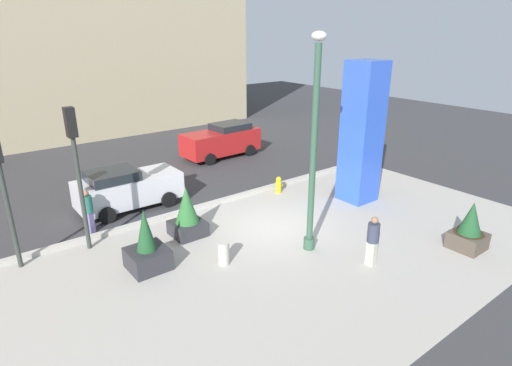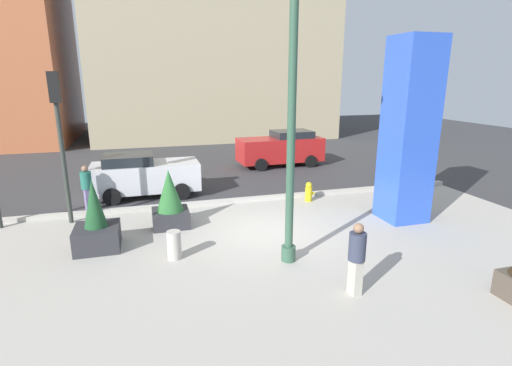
% 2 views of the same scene
% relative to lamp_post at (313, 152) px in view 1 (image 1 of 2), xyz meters
% --- Properties ---
extents(ground_plane, '(60.00, 60.00, 0.00)m').
position_rel_lamp_post_xyz_m(ground_plane, '(0.03, 5.94, -3.33)').
color(ground_plane, '#38383A').
extents(plaza_pavement, '(18.00, 10.00, 0.02)m').
position_rel_lamp_post_xyz_m(plaza_pavement, '(0.03, -0.06, -3.33)').
color(plaza_pavement, '#ADA89E').
rests_on(plaza_pavement, ground_plane).
extents(curb_strip, '(18.00, 0.24, 0.16)m').
position_rel_lamp_post_xyz_m(curb_strip, '(0.03, 5.06, -3.25)').
color(curb_strip, '#B7B2A8').
rests_on(curb_strip, ground_plane).
extents(lamp_post, '(0.44, 0.44, 6.82)m').
position_rel_lamp_post_xyz_m(lamp_post, '(0.00, 0.00, 0.00)').
color(lamp_post, '#335642').
rests_on(lamp_post, ground_plane).
extents(art_pillar_blue, '(1.29, 1.29, 5.74)m').
position_rel_lamp_post_xyz_m(art_pillar_blue, '(4.66, 1.87, -0.46)').
color(art_pillar_blue, blue).
rests_on(art_pillar_blue, ground_plane).
extents(potted_plant_by_pillar, '(1.02, 1.02, 1.66)m').
position_rel_lamp_post_xyz_m(potted_plant_by_pillar, '(4.15, -3.19, -2.63)').
color(potted_plant_by_pillar, '#4C4238').
rests_on(potted_plant_by_pillar, ground_plane).
extents(potted_plant_mid_plaza, '(1.12, 1.12, 1.80)m').
position_rel_lamp_post_xyz_m(potted_plant_mid_plaza, '(-2.68, 3.33, -2.56)').
color(potted_plant_mid_plaza, '#2D2D33').
rests_on(potted_plant_mid_plaza, ground_plane).
extents(potted_plant_near_right, '(1.16, 1.16, 1.95)m').
position_rel_lamp_post_xyz_m(potted_plant_near_right, '(-4.71, 2.13, -2.66)').
color(potted_plant_near_right, '#2D2D33').
rests_on(potted_plant_near_right, ground_plane).
extents(fire_hydrant, '(0.36, 0.26, 0.75)m').
position_rel_lamp_post_xyz_m(fire_hydrant, '(2.51, 4.47, -2.96)').
color(fire_hydrant, gold).
rests_on(fire_hydrant, ground_plane).
extents(concrete_bollard, '(0.36, 0.36, 0.75)m').
position_rel_lamp_post_xyz_m(concrete_bollard, '(-2.77, 0.92, -2.95)').
color(concrete_bollard, '#B2ADA3').
rests_on(concrete_bollard, ground_plane).
extents(traffic_light_corner, '(0.28, 0.42, 4.26)m').
position_rel_lamp_post_xyz_m(traffic_light_corner, '(-7.78, 4.61, -0.44)').
color(traffic_light_corner, '#333833').
rests_on(traffic_light_corner, ground_plane).
extents(traffic_light_far_side, '(0.28, 0.42, 4.70)m').
position_rel_lamp_post_xyz_m(traffic_light_far_side, '(-5.75, 4.50, -0.16)').
color(traffic_light_far_side, '#333833').
rests_on(traffic_light_far_side, ground_plane).
extents(car_passing_lane, '(4.48, 2.10, 1.84)m').
position_rel_lamp_post_xyz_m(car_passing_lane, '(3.63, 10.70, -2.39)').
color(car_passing_lane, red).
rests_on(car_passing_lane, ground_plane).
extents(car_curb_east, '(4.07, 1.97, 1.69)m').
position_rel_lamp_post_xyz_m(car_curb_east, '(-3.40, 6.91, -2.47)').
color(car_curb_east, silver).
rests_on(car_curb_east, ground_plane).
extents(pedestrian_by_curb, '(0.46, 0.46, 1.61)m').
position_rel_lamp_post_xyz_m(pedestrian_by_curb, '(-5.34, 5.64, -2.44)').
color(pedestrian_by_curb, slate).
rests_on(pedestrian_by_curb, ground_plane).
extents(pedestrian_crossing, '(0.38, 0.38, 1.62)m').
position_rel_lamp_post_xyz_m(pedestrian_crossing, '(0.80, -1.89, -2.43)').
color(pedestrian_crossing, '#B2AD9E').
rests_on(pedestrian_crossing, ground_plane).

